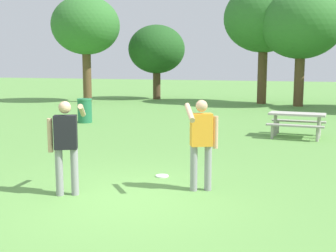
{
  "coord_description": "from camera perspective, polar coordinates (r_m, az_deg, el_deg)",
  "views": [
    {
      "loc": [
        3.37,
        -6.0,
        2.22
      ],
      "look_at": [
        0.06,
        1.92,
        1.0
      ],
      "focal_mm": 44.81,
      "sensor_mm": 36.0,
      "label": 1
    }
  ],
  "objects": [
    {
      "name": "person_catcher",
      "position": [
        7.39,
        -13.71,
        -1.94
      ],
      "size": [
        0.54,
        0.83,
        1.64
      ],
      "color": "gray",
      "rests_on": "ground"
    },
    {
      "name": "tree_slender_mid",
      "position": [
        24.79,
        17.7,
        13.09
      ],
      "size": [
        4.57,
        4.57,
        6.52
      ],
      "color": "brown",
      "rests_on": "ground"
    },
    {
      "name": "tree_broad_center",
      "position": [
        28.8,
        -1.56,
        10.34
      ],
      "size": [
        3.82,
        3.82,
        5.01
      ],
      "color": "#4C3823",
      "rests_on": "ground"
    },
    {
      "name": "picnic_table_near",
      "position": [
        13.83,
        17.13,
        0.85
      ],
      "size": [
        1.7,
        1.42,
        0.77
      ],
      "color": "#B2ADA3",
      "rests_on": "ground"
    },
    {
      "name": "ground_plane",
      "position": [
        7.23,
        -6.41,
        -9.85
      ],
      "size": [
        120.0,
        120.0,
        0.0
      ],
      "primitive_type": "plane",
      "color": "#609947"
    },
    {
      "name": "tree_tall_left",
      "position": [
        27.15,
        -11.13,
        13.19
      ],
      "size": [
        4.22,
        4.22,
        6.55
      ],
      "color": "brown",
      "rests_on": "ground"
    },
    {
      "name": "person_thrower",
      "position": [
        7.46,
        4.57,
        -1.65
      ],
      "size": [
        0.54,
        0.83,
        1.64
      ],
      "color": "gray",
      "rests_on": "ground"
    },
    {
      "name": "tree_far_right",
      "position": [
        26.05,
        12.92,
        14.04
      ],
      "size": [
        4.72,
        4.72,
        7.06
      ],
      "color": "brown",
      "rests_on": "ground"
    },
    {
      "name": "frisbee",
      "position": [
        8.59,
        -0.81,
        -6.81
      ],
      "size": [
        0.27,
        0.27,
        0.03
      ],
      "primitive_type": "cylinder",
      "color": "white",
      "rests_on": "ground"
    },
    {
      "name": "trash_can_beside_table",
      "position": [
        17.02,
        -11.26,
        2.08
      ],
      "size": [
        0.59,
        0.59,
        0.96
      ],
      "color": "#237047",
      "rests_on": "ground"
    }
  ]
}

